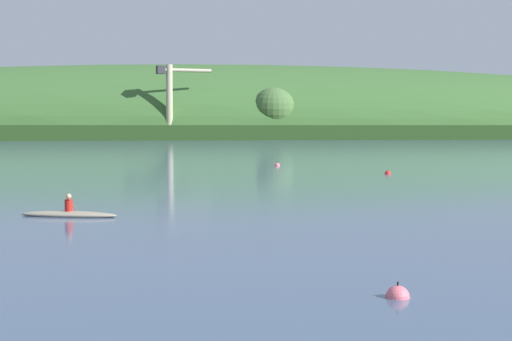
# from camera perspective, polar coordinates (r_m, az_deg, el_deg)

# --- Properties ---
(far_shoreline_hill) EXTENTS (487.86, 112.98, 43.93)m
(far_shoreline_hill) POSITION_cam_1_polar(r_m,az_deg,el_deg) (234.21, -2.11, 2.50)
(far_shoreline_hill) COLOR #27431B
(far_shoreline_hill) RESTS_ON ground
(dockside_crane) EXTENTS (14.49, 4.22, 19.23)m
(dockside_crane) POSITION_cam_1_polar(r_m,az_deg,el_deg) (200.47, -6.32, 4.97)
(dockside_crane) COLOR #4C4C51
(dockside_crane) RESTS_ON ground
(canoe_with_paddler) EXTENTS (3.98, 2.24, 1.02)m
(canoe_with_paddler) POSITION_cam_1_polar(r_m,az_deg,el_deg) (31.59, -13.64, -3.14)
(canoe_with_paddler) COLOR gray
(canoe_with_paddler) RESTS_ON ground
(mooring_buoy_foreground) EXTENTS (0.48, 0.48, 0.56)m
(mooring_buoy_foreground) POSITION_cam_1_polar(r_m,az_deg,el_deg) (58.81, 9.69, -0.23)
(mooring_buoy_foreground) COLOR red
(mooring_buoy_foreground) RESTS_ON ground
(mooring_buoy_midchannel) EXTENTS (0.51, 0.51, 0.59)m
(mooring_buoy_midchannel) POSITION_cam_1_polar(r_m,az_deg,el_deg) (16.69, 10.41, -9.20)
(mooring_buoy_midchannel) COLOR #E06675
(mooring_buoy_midchannel) RESTS_ON ground
(mooring_buoy_off_fishing_boat) EXTENTS (0.51, 0.51, 0.59)m
(mooring_buoy_off_fishing_boat) POSITION_cam_1_polar(r_m,az_deg,el_deg) (69.42, 1.58, 0.36)
(mooring_buoy_off_fishing_boat) COLOR #E06675
(mooring_buoy_off_fishing_boat) RESTS_ON ground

